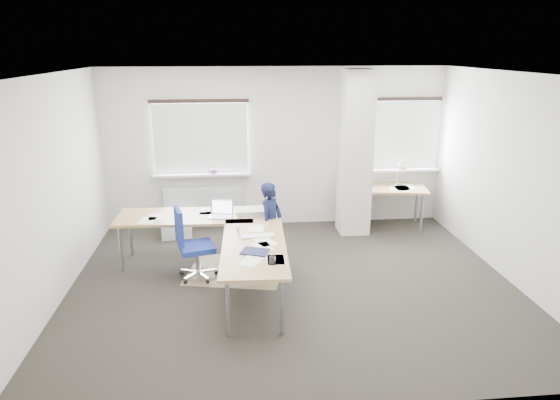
{
  "coord_description": "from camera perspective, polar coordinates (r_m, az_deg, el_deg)",
  "views": [
    {
      "loc": [
        -0.79,
        -6.14,
        3.1
      ],
      "look_at": [
        -0.08,
        0.9,
        0.93
      ],
      "focal_mm": 32.0,
      "sensor_mm": 36.0,
      "label": 1
    }
  ],
  "objects": [
    {
      "name": "desk_main",
      "position": [
        6.89,
        -6.78,
        -3.55
      ],
      "size": [
        2.41,
        2.7,
        0.96
      ],
      "rotation": [
        0.0,
        0.0,
        -0.04
      ],
      "color": "brown",
      "rests_on": "ground"
    },
    {
      "name": "desk_side",
      "position": [
        9.06,
        12.01,
        1.19
      ],
      "size": [
        1.5,
        0.93,
        1.22
      ],
      "rotation": [
        0.0,
        0.0,
        -0.17
      ],
      "color": "brown",
      "rests_on": "ground"
    },
    {
      "name": "person",
      "position": [
        7.31,
        -1.04,
        -2.77
      ],
      "size": [
        0.5,
        0.55,
        1.25
      ],
      "primitive_type": "imported",
      "rotation": [
        0.0,
        0.0,
        1.0
      ],
      "color": "black",
      "rests_on": "ground"
    },
    {
      "name": "task_chair",
      "position": [
        7.07,
        -9.73,
        -6.65
      ],
      "size": [
        0.58,
        0.56,
        1.04
      ],
      "rotation": [
        0.0,
        0.0,
        0.25
      ],
      "color": "navy",
      "rests_on": "ground"
    },
    {
      "name": "ground",
      "position": [
        6.93,
        1.46,
        -9.57
      ],
      "size": [
        6.0,
        6.0,
        0.0
      ],
      "primitive_type": "plane",
      "color": "black",
      "rests_on": "ground"
    },
    {
      "name": "white_crate",
      "position": [
        8.71,
        -11.78,
        -3.15
      ],
      "size": [
        0.55,
        0.43,
        0.3
      ],
      "primitive_type": "cube",
      "rotation": [
        0.0,
        0.0,
        0.16
      ],
      "color": "white",
      "rests_on": "ground"
    },
    {
      "name": "room_shell",
      "position": [
        6.8,
        2.62,
        5.54
      ],
      "size": [
        6.04,
        5.04,
        2.82
      ],
      "color": "beige",
      "rests_on": "ground"
    },
    {
      "name": "floor_mat",
      "position": [
        7.34,
        -5.1,
        -8.02
      ],
      "size": [
        1.53,
        1.37,
        0.01
      ],
      "primitive_type": "cube",
      "rotation": [
        0.0,
        0.0,
        -0.21
      ],
      "color": "olive",
      "rests_on": "ground"
    }
  ]
}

